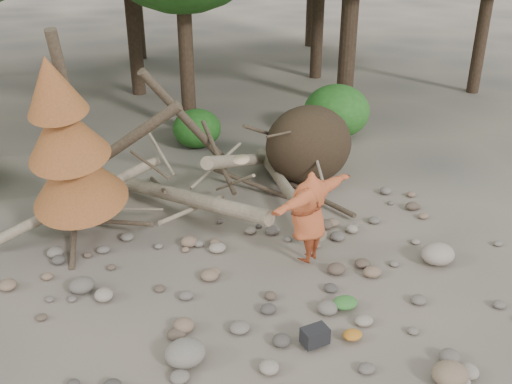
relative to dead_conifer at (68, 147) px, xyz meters
name	(u,v)px	position (x,y,z in m)	size (l,w,h in m)	color
ground	(290,297)	(3.12, -3.37, -2.11)	(120.00, 120.00, 0.00)	#514C44
deadfall_pile	(289,151)	(5.13, 0.87, -1.16)	(8.55, 5.24, 3.30)	#332619
dead_conifer	(68,147)	(0.00, 0.00, 0.00)	(2.06, 2.16, 4.35)	#4C3F30
bush_mid	(197,128)	(3.92, 4.43, -1.55)	(1.40, 1.40, 1.12)	#215C1A
bush_right	(337,111)	(8.12, 3.63, -1.31)	(2.00, 2.00, 1.60)	#2A6D22
frisbee_thrower	(309,217)	(3.90, -2.49, -1.10)	(2.70, 1.52, 2.39)	#AF4B27
backpack	(315,339)	(2.89, -4.68, -1.98)	(0.41, 0.27, 0.27)	black
cloth_green	(345,305)	(3.81, -4.06, -2.03)	(0.44, 0.37, 0.17)	#31692A
cloth_orange	(352,337)	(3.50, -4.80, -2.05)	(0.32, 0.26, 0.12)	#AB671D
boulder_front_left	(185,353)	(0.93, -4.25, -1.93)	(0.62, 0.56, 0.37)	slate
boulder_front_right	(450,374)	(4.29, -6.13, -1.95)	(0.53, 0.48, 0.32)	#7C654D
boulder_mid_right	(438,254)	(6.23, -3.49, -1.91)	(0.66, 0.59, 0.39)	gray
boulder_mid_left	(82,285)	(-0.24, -1.77, -1.97)	(0.46, 0.41, 0.27)	#5D564E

